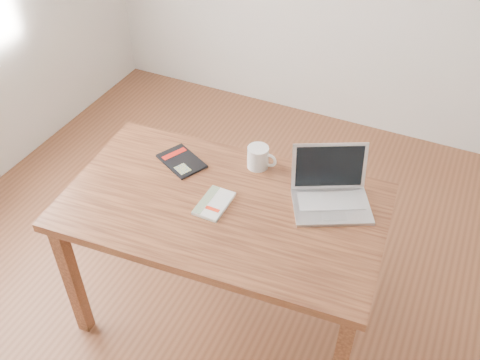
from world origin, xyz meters
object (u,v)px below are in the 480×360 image
at_px(desk, 224,219).
at_px(black_guidebook, 181,161).
at_px(coffee_mug, 259,157).
at_px(laptop, 331,192).
at_px(white_guidebook, 214,203).

xyz_separation_m(desk, black_guidebook, (-0.29, 0.17, 0.10)).
bearing_deg(coffee_mug, laptop, -12.33).
distance_m(desk, white_guidebook, 0.10).
distance_m(desk, black_guidebook, 0.35).
relative_size(laptop, coffee_mug, 2.89).
xyz_separation_m(laptop, coffee_mug, (-0.36, 0.08, 0.01)).
xyz_separation_m(black_guidebook, laptop, (0.69, 0.04, 0.04)).
distance_m(white_guidebook, black_guidebook, 0.33).
bearing_deg(desk, coffee_mug, 78.32).
relative_size(desk, coffee_mug, 10.14).
bearing_deg(white_guidebook, desk, 38.34).
bearing_deg(coffee_mug, white_guidebook, -102.08).
bearing_deg(desk, laptop, 23.23).
bearing_deg(white_guidebook, coffee_mug, 78.57).
xyz_separation_m(black_guidebook, coffee_mug, (0.33, 0.12, 0.05)).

